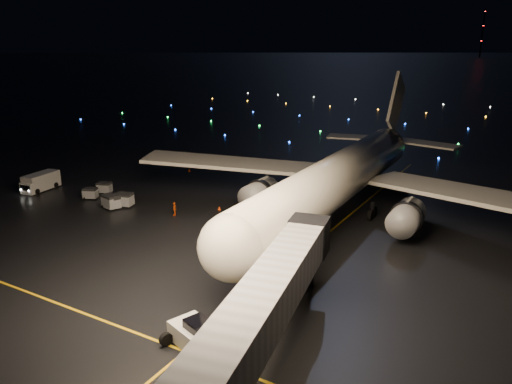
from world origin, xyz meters
TOP-DOWN VIEW (x-y plane):
  - ground at (0.00, 300.00)m, footprint 2000.00×2000.00m
  - lane_centre at (12.00, 15.00)m, footprint 0.25×80.00m
  - lane_cross at (-5.00, -10.00)m, footprint 60.00×0.25m
  - airliner at (10.67, 25.13)m, footprint 59.11×56.26m
  - pushback_tug at (12.54, -9.10)m, footprint 5.18×3.83m
  - belt_loader at (6.40, 5.42)m, footprint 6.39×2.34m
  - service_truck at (-31.27, 11.38)m, footprint 3.14×7.18m
  - crew_c at (-7.10, 12.36)m, footprint 0.88×1.08m
  - safety_cone_0 at (3.35, 19.34)m, footprint 0.52×0.52m
  - safety_cone_1 at (-1.48, 23.42)m, footprint 0.50×0.50m
  - safety_cone_2 at (-3.43, 16.95)m, footprint 0.46×0.46m
  - safety_cone_3 at (-19.13, 30.99)m, footprint 0.56×0.56m
  - radio_mast at (-60.00, 740.00)m, footprint 1.80×1.80m
  - taxiway_lights at (0.00, 106.00)m, footprint 164.00×92.00m
  - baggage_cart_0 at (-15.77, 10.42)m, footprint 2.28×1.92m
  - baggage_cart_1 at (-16.00, 10.21)m, footprint 2.53×2.05m
  - baggage_cart_2 at (-15.10, 11.77)m, footprint 2.48×2.02m
  - baggage_cart_3 at (-21.65, 11.89)m, footprint 2.19×1.91m
  - baggage_cart_4 at (-22.00, 14.84)m, footprint 2.24×1.89m

SIDE VIEW (x-z plane):
  - ground at x=0.00m, z-range 0.00..0.00m
  - lane_centre at x=12.00m, z-range 0.00..0.02m
  - lane_cross at x=-5.00m, z-range 0.00..0.02m
  - taxiway_lights at x=0.00m, z-range 0.00..0.36m
  - safety_cone_2 at x=-3.43m, z-range 0.00..0.49m
  - safety_cone_0 at x=3.35m, z-range 0.00..0.51m
  - safety_cone_1 at x=-1.48m, z-range 0.00..0.53m
  - safety_cone_3 at x=-19.13m, z-range 0.00..0.54m
  - baggage_cart_3 at x=-21.65m, z-range 0.00..1.55m
  - baggage_cart_4 at x=-22.00m, z-range 0.00..1.62m
  - baggage_cart_0 at x=-15.77m, z-range 0.00..1.65m
  - crew_c at x=-7.10m, z-range 0.00..1.73m
  - baggage_cart_2 at x=-15.10m, z-range 0.00..1.85m
  - baggage_cart_1 at x=-16.00m, z-range 0.00..1.89m
  - pushback_tug at x=12.54m, z-range 0.00..2.21m
  - service_truck at x=-31.27m, z-range 0.00..2.56m
  - belt_loader at x=6.40m, z-range 0.00..3.03m
  - airliner at x=10.67m, z-range 0.00..16.46m
  - radio_mast at x=-60.00m, z-range 0.00..64.00m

